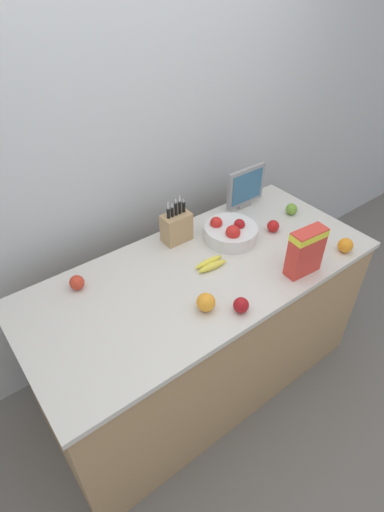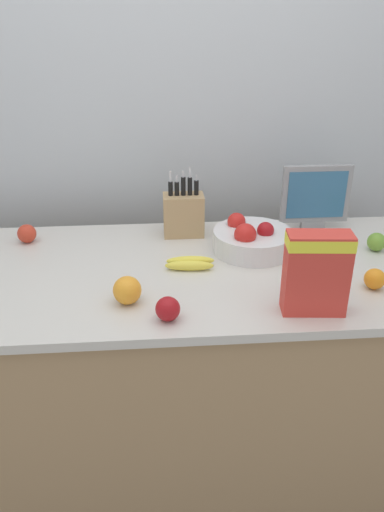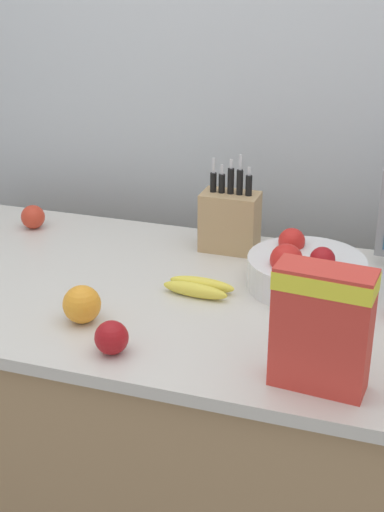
{
  "view_description": "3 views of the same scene",
  "coord_description": "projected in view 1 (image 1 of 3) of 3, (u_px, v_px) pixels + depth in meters",
  "views": [
    {
      "loc": [
        -0.98,
        -1.2,
        2.26
      ],
      "look_at": [
        -0.05,
        0.02,
        1.02
      ],
      "focal_mm": 28.0,
      "sensor_mm": 36.0,
      "label": 1
    },
    {
      "loc": [
        -0.06,
        -1.56,
        1.72
      ],
      "look_at": [
        0.06,
        0.01,
        0.95
      ],
      "focal_mm": 35.0,
      "sensor_mm": 36.0,
      "label": 2
    },
    {
      "loc": [
        0.54,
        -1.51,
        1.71
      ],
      "look_at": [
        0.05,
        -0.04,
        1.02
      ],
      "focal_mm": 50.0,
      "sensor_mm": 36.0,
      "label": 3
    }
  ],
  "objects": [
    {
      "name": "fruit_bowl",
      "position": [
        231.0,
        232.0,
        2.23
      ],
      "size": [
        0.3,
        0.3,
        0.13
      ],
      "color": "silver",
      "rests_on": "counter"
    },
    {
      "name": "apple_rear",
      "position": [
        273.0,
        226.0,
        2.3
      ],
      "size": [
        0.07,
        0.07,
        0.07
      ],
      "primitive_type": "sphere",
      "color": "red",
      "rests_on": "counter"
    },
    {
      "name": "counter",
      "position": [
        201.0,
        329.0,
        2.34
      ],
      "size": [
        1.89,
        0.84,
        0.91
      ],
      "color": "tan",
      "rests_on": "ground_plane"
    },
    {
      "name": "knife_block",
      "position": [
        177.0,
        227.0,
        2.2
      ],
      "size": [
        0.16,
        0.1,
        0.28
      ],
      "color": "tan",
      "rests_on": "counter"
    },
    {
      "name": "small_monitor",
      "position": [
        246.0,
        187.0,
        2.44
      ],
      "size": [
        0.28,
        0.03,
        0.27
      ],
      "color": "gray",
      "rests_on": "counter"
    },
    {
      "name": "wall_back",
      "position": [
        132.0,
        157.0,
        2.2
      ],
      "size": [
        9.0,
        0.06,
        2.6
      ],
      "color": "silver",
      "rests_on": "ground_plane"
    },
    {
      "name": "apple_leftmost",
      "position": [
        77.0,
        282.0,
        1.93
      ],
      "size": [
        0.07,
        0.07,
        0.07
      ],
      "primitive_type": "sphere",
      "color": "red",
      "rests_on": "counter"
    },
    {
      "name": "banana_bunch",
      "position": [
        211.0,
        264.0,
        2.06
      ],
      "size": [
        0.18,
        0.08,
        0.04
      ],
      "rotation": [
        0.0,
        0.0,
        6.12
      ],
      "color": "yellow",
      "rests_on": "counter"
    },
    {
      "name": "orange_mid_right",
      "position": [
        206.0,
        302.0,
        1.81
      ],
      "size": [
        0.09,
        0.09,
        0.09
      ],
      "primitive_type": "sphere",
      "color": "orange",
      "rests_on": "counter"
    },
    {
      "name": "ground_plane",
      "position": [
        200.0,
        374.0,
        2.62
      ],
      "size": [
        14.0,
        14.0,
        0.0
      ],
      "primitive_type": "plane",
      "color": "slate"
    },
    {
      "name": "apple_near_bananas",
      "position": [
        241.0,
        305.0,
        1.81
      ],
      "size": [
        0.07,
        0.07,
        0.07
      ],
      "primitive_type": "sphere",
      "color": "#A31419",
      "rests_on": "counter"
    },
    {
      "name": "cereal_box",
      "position": [
        306.0,
        250.0,
        1.96
      ],
      "size": [
        0.19,
        0.1,
        0.25
      ],
      "rotation": [
        0.0,
        0.0,
        -0.09
      ],
      "color": "red",
      "rests_on": "counter"
    },
    {
      "name": "orange_front_right",
      "position": [
        345.0,
        245.0,
        2.15
      ],
      "size": [
        0.08,
        0.08,
        0.08
      ],
      "primitive_type": "sphere",
      "color": "orange",
      "rests_on": "counter"
    },
    {
      "name": "orange_front_center",
      "position": [
        314.0,
        238.0,
        2.21
      ],
      "size": [
        0.07,
        0.07,
        0.07
      ],
      "primitive_type": "sphere",
      "color": "orange",
      "rests_on": "counter"
    },
    {
      "name": "apple_rightmost",
      "position": [
        291.0,
        209.0,
        2.44
      ],
      "size": [
        0.07,
        0.07,
        0.07
      ],
      "primitive_type": "sphere",
      "color": "#6B9E33",
      "rests_on": "counter"
    }
  ]
}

